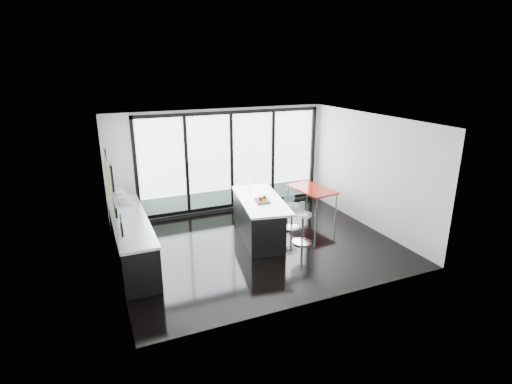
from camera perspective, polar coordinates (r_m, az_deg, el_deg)
name	(u,v)px	position (r m, az deg, el deg)	size (l,w,h in m)	color
floor	(257,244)	(9.15, 0.17, -7.48)	(6.00, 5.00, 0.00)	black
ceiling	(257,121)	(8.34, 0.19, 10.17)	(6.00, 5.00, 0.00)	white
wall_back	(230,165)	(10.98, -3.68, 3.90)	(6.00, 0.09, 2.80)	silver
wall_front	(319,227)	(6.56, 8.98, -4.94)	(6.00, 0.00, 2.80)	silver
wall_left	(111,192)	(8.20, -20.04, 0.06)	(0.26, 5.00, 2.80)	silver
wall_right	(369,171)	(10.17, 15.88, 2.86)	(0.00, 5.00, 2.80)	silver
counter_cabinets	(132,238)	(8.71, -17.36, -6.35)	(0.69, 3.24, 1.36)	black
island	(258,218)	(9.38, 0.22, -3.66)	(1.36, 2.42, 1.21)	black
bar_stool_near	(303,228)	(9.14, 6.69, -5.16)	(0.45, 0.45, 0.72)	silver
bar_stool_far	(292,216)	(9.92, 5.12, -3.48)	(0.40, 0.40, 0.64)	silver
red_table	(311,201)	(10.92, 7.91, -1.30)	(0.77, 1.35, 0.72)	#9E1B0F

